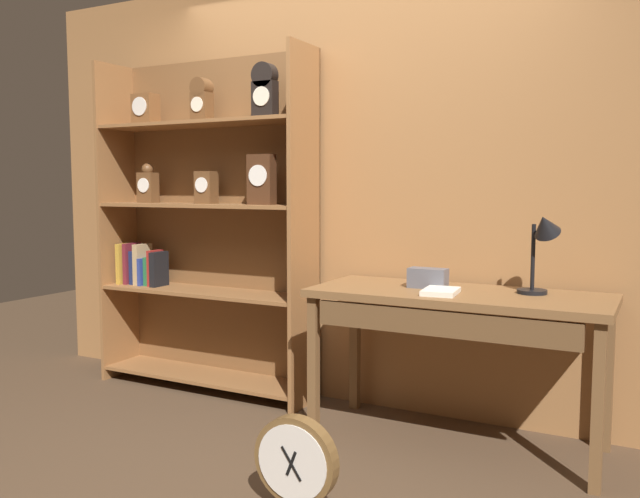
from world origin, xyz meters
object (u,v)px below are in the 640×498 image
Objects in this scene: desk_lamp at (542,240)px; toolbox_small at (428,278)px; open_repair_manual at (441,291)px; bookshelf at (204,224)px; round_clock_large at (296,464)px; workbench at (456,310)px.

desk_lamp is 0.60m from toolbox_small.
open_repair_manual is at bearing -157.33° from desk_lamp.
bookshelf is 1.58m from toolbox_small.
open_repair_manual is 0.55× the size of round_clock_large.
workbench is 3.67× the size of round_clock_large.
toolbox_small is (-0.17, 0.07, 0.14)m from workbench.
workbench is 0.14m from open_repair_manual.
toolbox_small is (1.55, -0.15, -0.23)m from bookshelf.
bookshelf is 2.11m from desk_lamp.
workbench is at bearing 69.76° from round_clock_large.
round_clock_large is (-0.36, -0.98, -0.49)m from workbench.
bookshelf is 1.44× the size of workbench.
bookshelf is 1.78m from workbench.
toolbox_small is at bearing -5.40° from bookshelf.
bookshelf is 9.67× the size of open_repair_manual.
bookshelf is 5.07× the size of desk_lamp.
toolbox_small is (-0.56, -0.03, -0.22)m from desk_lamp.
toolbox_small is at bearing -176.85° from desk_lamp.
round_clock_large is at bearing -124.54° from desk_lamp.
desk_lamp is 1.05× the size of round_clock_large.
bookshelf is 5.30× the size of round_clock_large.
toolbox_small is 1.24m from round_clock_large.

